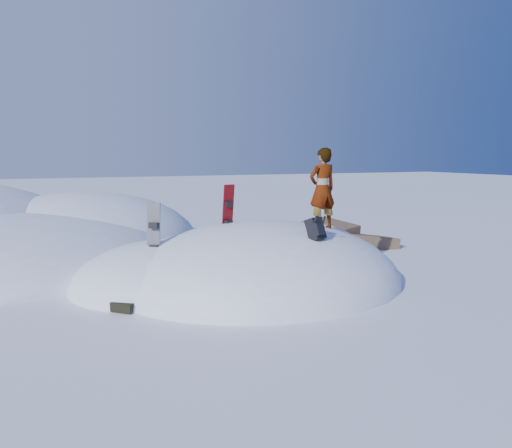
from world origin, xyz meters
name	(u,v)px	position (x,y,z in m)	size (l,w,h in m)	color
ground	(261,283)	(0.00, 0.00, 0.00)	(120.00, 120.00, 0.00)	silver
snow_mound	(251,281)	(-0.17, 0.24, 0.00)	(8.00, 6.00, 3.00)	white
rock_outcrop	(327,249)	(3.72, 3.01, 0.01)	(4.68, 4.41, 1.68)	brown
snowboard_red	(228,216)	(-0.65, 0.55, 1.62)	(0.33, 0.27, 1.56)	red
snowboard_dark	(154,239)	(-2.54, 0.26, 1.22)	(0.36, 0.35, 1.69)	black
backpack	(316,229)	(0.66, -1.45, 1.49)	(0.47, 0.53, 0.58)	black
gear_pile	(132,302)	(-3.22, -0.77, 0.12)	(0.93, 0.82, 0.24)	black
person	(322,189)	(1.52, -0.26, 2.26)	(0.73, 0.48, 2.00)	slate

